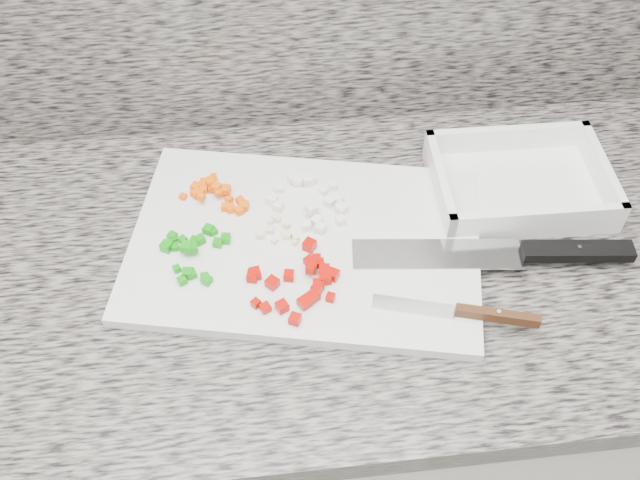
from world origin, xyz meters
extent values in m
cube|color=white|center=(0.00, 1.44, 0.43)|extent=(3.92, 0.62, 0.86)
cube|color=slate|center=(0.00, 1.44, 0.88)|extent=(3.96, 0.64, 0.04)
cube|color=silver|center=(0.06, 1.46, 0.91)|extent=(0.56, 0.44, 0.02)
cube|color=#F75905|center=(-0.05, 1.56, 0.92)|extent=(0.01, 0.01, 0.01)
cube|color=#F75905|center=(-0.08, 1.57, 0.92)|extent=(0.01, 0.01, 0.01)
cube|color=#F75905|center=(-0.12, 1.56, 0.92)|extent=(0.01, 0.01, 0.01)
cube|color=#F75905|center=(-0.06, 1.55, 0.93)|extent=(0.01, 0.01, 0.01)
cube|color=#F75905|center=(-0.07, 1.58, 0.92)|extent=(0.01, 0.01, 0.01)
cube|color=#F75905|center=(-0.07, 1.55, 0.93)|extent=(0.01, 0.01, 0.01)
cube|color=#F75905|center=(-0.09, 1.58, 0.92)|extent=(0.02, 0.02, 0.01)
cube|color=#F75905|center=(-0.05, 1.52, 0.92)|extent=(0.01, 0.01, 0.01)
cube|color=#F75905|center=(-0.10, 1.56, 0.92)|extent=(0.02, 0.02, 0.01)
cube|color=#F75905|center=(-0.03, 1.53, 0.92)|extent=(0.02, 0.02, 0.01)
cube|color=#F75905|center=(-0.08, 1.58, 0.92)|extent=(0.02, 0.02, 0.01)
cube|color=#F75905|center=(-0.07, 1.59, 0.92)|extent=(0.01, 0.01, 0.01)
cube|color=#F75905|center=(-0.08, 1.57, 0.93)|extent=(0.01, 0.01, 0.01)
cube|color=#F75905|center=(-0.05, 1.54, 0.92)|extent=(0.01, 0.01, 0.01)
cube|color=#F75905|center=(-0.10, 1.57, 0.92)|extent=(0.02, 0.02, 0.01)
cube|color=#F75905|center=(-0.07, 1.56, 0.93)|extent=(0.02, 0.02, 0.01)
cube|color=#F75905|center=(-0.09, 1.54, 0.93)|extent=(0.01, 0.01, 0.01)
cube|color=#F75905|center=(-0.04, 1.52, 0.92)|extent=(0.02, 0.02, 0.01)
cube|color=#F75905|center=(-0.06, 1.53, 0.92)|extent=(0.01, 0.01, 0.01)
cube|color=#F75905|center=(-0.10, 1.56, 0.92)|extent=(0.02, 0.02, 0.01)
cube|color=#F75905|center=(-0.09, 1.58, 0.92)|extent=(0.01, 0.01, 0.01)
cube|color=#F75905|center=(-0.03, 1.54, 0.92)|extent=(0.01, 0.01, 0.01)
cube|color=#F75905|center=(-0.09, 1.57, 0.92)|extent=(0.01, 0.01, 0.01)
cube|color=white|center=(0.08, 1.47, 0.92)|extent=(0.02, 0.02, 0.01)
cube|color=white|center=(0.11, 1.52, 0.92)|extent=(0.01, 0.01, 0.01)
cube|color=white|center=(0.09, 1.54, 0.92)|extent=(0.01, 0.01, 0.01)
cube|color=white|center=(0.12, 1.50, 0.92)|extent=(0.02, 0.02, 0.01)
cube|color=white|center=(0.11, 1.50, 0.92)|extent=(0.02, 0.02, 0.01)
cube|color=white|center=(0.11, 1.51, 0.92)|extent=(0.01, 0.01, 0.01)
cube|color=white|center=(0.08, 1.48, 0.92)|extent=(0.02, 0.02, 0.01)
cube|color=white|center=(0.07, 1.50, 0.93)|extent=(0.02, 0.02, 0.01)
cube|color=white|center=(0.10, 1.52, 0.92)|extent=(0.02, 0.02, 0.01)
cube|color=white|center=(0.11, 1.48, 0.92)|extent=(0.02, 0.02, 0.01)
cube|color=white|center=(0.11, 1.52, 0.92)|extent=(0.02, 0.02, 0.01)
cube|color=white|center=(0.06, 1.48, 0.92)|extent=(0.01, 0.01, 0.01)
cube|color=white|center=(0.11, 1.55, 0.92)|extent=(0.01, 0.01, 0.01)
cube|color=white|center=(0.01, 1.53, 0.92)|extent=(0.02, 0.02, 0.01)
cube|color=white|center=(0.06, 1.57, 0.92)|extent=(0.02, 0.02, 0.01)
cube|color=white|center=(0.07, 1.57, 0.92)|extent=(0.02, 0.02, 0.01)
cube|color=white|center=(0.03, 1.56, 0.92)|extent=(0.01, 0.01, 0.01)
cube|color=white|center=(0.05, 1.58, 0.92)|extent=(0.02, 0.02, 0.01)
cube|color=white|center=(0.02, 1.52, 0.92)|extent=(0.02, 0.02, 0.01)
cube|color=white|center=(0.08, 1.57, 0.92)|extent=(0.02, 0.02, 0.01)
cube|color=#0F8B0C|center=(-0.10, 1.45, 0.93)|extent=(0.01, 0.01, 0.01)
cube|color=#0F8B0C|center=(-0.06, 1.47, 0.92)|extent=(0.02, 0.02, 0.01)
cube|color=#0F8B0C|center=(-0.10, 1.47, 0.92)|extent=(0.02, 0.02, 0.01)
cube|color=#0F8B0C|center=(-0.07, 1.46, 0.92)|extent=(0.02, 0.02, 0.01)
cube|color=#0F8B0C|center=(-0.09, 1.40, 0.92)|extent=(0.01, 0.01, 0.01)
cube|color=#0F8B0C|center=(-0.14, 1.48, 0.92)|extent=(0.02, 0.02, 0.01)
cube|color=#0F8B0C|center=(-0.13, 1.42, 0.92)|extent=(0.01, 0.01, 0.01)
cube|color=#0F8B0C|center=(-0.08, 1.49, 0.92)|extent=(0.02, 0.02, 0.01)
cube|color=#0F8B0C|center=(-0.10, 1.47, 0.92)|extent=(0.01, 0.01, 0.01)
cube|color=#0F8B0C|center=(-0.13, 1.46, 0.92)|extent=(0.01, 0.01, 0.01)
cube|color=#0F8B0C|center=(-0.12, 1.40, 0.92)|extent=(0.02, 0.02, 0.01)
cube|color=#0F8B0C|center=(-0.09, 1.39, 0.92)|extent=(0.02, 0.02, 0.01)
cube|color=#0F8B0C|center=(-0.11, 1.41, 0.92)|extent=(0.02, 0.02, 0.01)
cube|color=#0F8B0C|center=(-0.11, 1.41, 0.92)|extent=(0.01, 0.01, 0.01)
cube|color=#0F8B0C|center=(-0.08, 1.48, 0.92)|extent=(0.01, 0.01, 0.01)
cube|color=#0F8B0C|center=(-0.14, 1.46, 0.92)|extent=(0.02, 0.02, 0.01)
cube|color=#0F8B0C|center=(-0.12, 1.46, 0.93)|extent=(0.01, 0.01, 0.01)
cube|color=#0F8B0C|center=(-0.13, 1.47, 0.92)|extent=(0.01, 0.01, 0.01)
cube|color=#0F8B0C|center=(-0.11, 1.45, 0.93)|extent=(0.02, 0.02, 0.01)
cube|color=#B10A02|center=(-0.01, 1.34, 0.92)|extent=(0.02, 0.02, 0.01)
cube|color=#B10A02|center=(0.07, 1.41, 0.92)|extent=(0.01, 0.01, 0.01)
cube|color=#B10A02|center=(-0.02, 1.39, 0.92)|extent=(0.02, 0.02, 0.01)
cube|color=#B10A02|center=(0.04, 1.34, 0.92)|extent=(0.02, 0.02, 0.01)
cube|color=#B10A02|center=(0.06, 1.40, 0.92)|extent=(0.02, 0.02, 0.02)
cube|color=#B10A02|center=(-0.02, 1.40, 0.92)|extent=(0.02, 0.02, 0.01)
cube|color=#B10A02|center=(0.01, 1.34, 0.92)|extent=(0.02, 0.02, 0.01)
cube|color=#B10A02|center=(0.03, 1.32, 0.92)|extent=(0.02, 0.02, 0.01)
cube|color=#B10A02|center=(0.08, 1.35, 0.92)|extent=(0.02, 0.02, 0.01)
cube|color=#B10A02|center=(0.06, 1.35, 0.92)|extent=(0.02, 0.02, 0.01)
cube|color=#B10A02|center=(-0.02, 1.35, 0.92)|extent=(0.02, 0.02, 0.01)
cube|color=#B10A02|center=(0.06, 1.39, 0.93)|extent=(0.01, 0.01, 0.01)
cube|color=#B10A02|center=(0.08, 1.38, 0.92)|extent=(0.02, 0.02, 0.02)
cube|color=#B10A02|center=(0.00, 1.38, 0.92)|extent=(0.02, 0.02, 0.01)
cube|color=#B10A02|center=(0.06, 1.44, 0.92)|extent=(0.02, 0.02, 0.02)
cube|color=#B10A02|center=(0.08, 1.39, 0.92)|extent=(0.02, 0.02, 0.01)
cube|color=#B10A02|center=(0.07, 1.37, 0.92)|extent=(0.01, 0.01, 0.01)
cube|color=#B10A02|center=(0.06, 1.41, 0.92)|extent=(0.02, 0.02, 0.01)
cube|color=#B10A02|center=(0.03, 1.39, 0.92)|extent=(0.02, 0.02, 0.01)
cube|color=#B10A02|center=(0.09, 1.38, 0.92)|extent=(0.02, 0.02, 0.01)
cube|color=#B10A02|center=(0.07, 1.41, 0.92)|extent=(0.01, 0.01, 0.01)
cube|color=#B10A02|center=(0.06, 1.36, 0.92)|extent=(0.02, 0.02, 0.01)
cube|color=beige|center=(0.03, 1.46, 0.92)|extent=(0.01, 0.01, 0.01)
cube|color=beige|center=(0.04, 1.45, 0.92)|extent=(0.01, 0.01, 0.01)
cube|color=beige|center=(0.02, 1.50, 0.92)|extent=(0.01, 0.01, 0.01)
cube|color=beige|center=(0.03, 1.47, 0.92)|extent=(0.01, 0.01, 0.01)
cube|color=beige|center=(0.01, 1.49, 0.92)|extent=(0.01, 0.01, 0.01)
cube|color=beige|center=(-0.01, 1.47, 0.92)|extent=(0.01, 0.01, 0.01)
cube|color=beige|center=(0.04, 1.46, 0.92)|extent=(0.01, 0.01, 0.01)
cube|color=beige|center=(0.03, 1.46, 0.92)|extent=(0.01, 0.01, 0.01)
cube|color=beige|center=(0.03, 1.48, 0.92)|extent=(0.01, 0.01, 0.01)
cube|color=beige|center=(0.02, 1.50, 0.92)|extent=(0.01, 0.01, 0.01)
cube|color=beige|center=(0.01, 1.46, 0.92)|extent=(0.01, 0.01, 0.01)
cube|color=beige|center=(0.01, 1.48, 0.92)|extent=(0.01, 0.01, 0.01)
cube|color=beige|center=(0.04, 1.46, 0.92)|extent=(0.01, 0.01, 0.01)
cube|color=silver|center=(0.24, 1.41, 0.92)|extent=(0.25, 0.08, 0.00)
cube|color=black|center=(0.44, 1.39, 0.92)|extent=(0.16, 0.05, 0.02)
cylinder|color=silver|center=(0.44, 1.39, 0.93)|extent=(0.01, 0.01, 0.00)
cube|color=silver|center=(0.19, 1.32, 0.92)|extent=(0.11, 0.05, 0.00)
cube|color=#4B2812|center=(0.30, 1.29, 0.92)|extent=(0.11, 0.04, 0.02)
cylinder|color=silver|center=(0.30, 1.29, 0.93)|extent=(0.01, 0.01, 0.00)
cube|color=white|center=(0.40, 1.53, 0.91)|extent=(0.27, 0.20, 0.01)
cube|color=white|center=(0.40, 1.62, 0.93)|extent=(0.27, 0.02, 0.04)
cube|color=white|center=(0.39, 1.44, 0.93)|extent=(0.27, 0.02, 0.04)
cube|color=white|center=(0.52, 1.53, 0.93)|extent=(0.02, 0.19, 0.04)
cube|color=white|center=(0.27, 1.53, 0.93)|extent=(0.02, 0.19, 0.04)
camera|label=1|loc=(0.00, 0.80, 1.71)|focal=40.00mm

